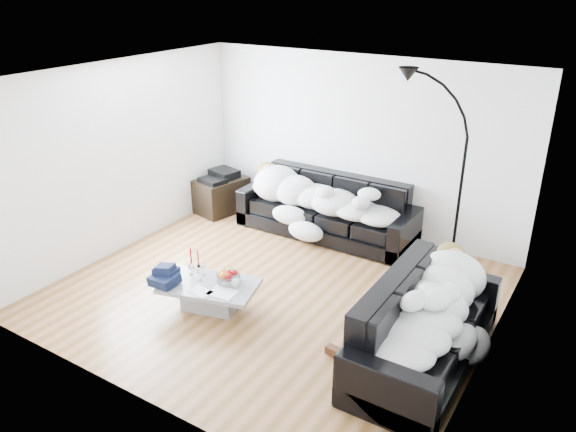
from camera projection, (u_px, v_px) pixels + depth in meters
The scene contains 24 objects.
ground at pixel (275, 291), 6.93m from camera, with size 5.00×5.00×0.00m, color brown.
wall_back at pixel (359, 146), 8.16m from camera, with size 5.00×0.02×2.60m, color silver.
wall_left at pixel (121, 158), 7.64m from camera, with size 0.02×4.50×2.60m, color silver.
wall_right at pixel (499, 244), 5.20m from camera, with size 0.02×4.50×2.60m, color silver.
ceiling at pixel (273, 78), 5.90m from camera, with size 5.00×5.00×0.00m, color white.
sofa_back at pixel (326, 207), 8.28m from camera, with size 2.66×0.92×0.87m, color black.
sofa_right at pixel (426, 324), 5.52m from camera, with size 2.17×0.93×0.88m, color black.
sleeper_back at pixel (325, 195), 8.16m from camera, with size 2.25×0.78×0.45m, color white, non-canonical shape.
sleeper_right at pixel (428, 306), 5.44m from camera, with size 1.86×0.79×0.46m, color white, non-canonical shape.
teal_cushion at pixel (445, 269), 5.96m from camera, with size 0.36×0.30×0.20m, color #0A4048.
coffee_table at pixel (210, 296), 6.53m from camera, with size 1.10×0.64×0.32m, color #939699.
fruit_bowl at pixel (228, 276), 6.46m from camera, with size 0.27×0.27×0.17m, color white.
wine_glass_a at pixel (203, 269), 6.61m from camera, with size 0.07×0.07×0.17m, color white.
wine_glass_b at pixel (191, 269), 6.63m from camera, with size 0.06×0.06×0.15m, color white.
wine_glass_c at pixel (199, 274), 6.49m from camera, with size 0.07×0.07×0.17m, color white.
candle_left at pixel (191, 258), 6.77m from camera, with size 0.05×0.05×0.26m, color maroon.
candle_right at pixel (198, 259), 6.79m from camera, with size 0.04×0.04×0.22m, color maroon.
newspaper_a at pixel (222, 292), 6.28m from camera, with size 0.31×0.24×0.01m, color silver.
newspaper_b at pixel (201, 291), 6.29m from camera, with size 0.25×0.18×0.01m, color silver.
navy_jacket at pixel (165, 270), 6.42m from camera, with size 0.34×0.28×0.17m, color black, non-canonical shape.
shoes at pixel (347, 351), 5.75m from camera, with size 0.43×0.31×0.10m, color #472311, non-canonical shape.
av_cabinet at pixel (221, 195), 9.16m from camera, with size 0.56×0.81×0.56m, color black.
stereo at pixel (220, 175), 9.03m from camera, with size 0.44×0.34×0.13m, color black.
floor_lamp at pixel (460, 195), 6.80m from camera, with size 0.83×0.33×2.28m, color black, non-canonical shape.
Camera 1 is at (3.32, -4.99, 3.61)m, focal length 35.00 mm.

